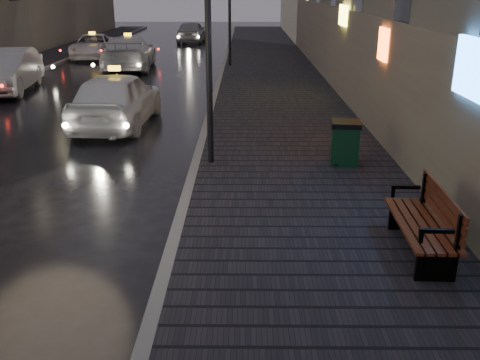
# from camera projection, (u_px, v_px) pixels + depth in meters

# --- Properties ---
(ground) EXTENTS (120.00, 120.00, 0.00)m
(ground) POSITION_uv_depth(u_px,v_px,m) (37.00, 318.00, 6.79)
(ground) COLOR black
(ground) RESTS_ON ground
(sidewalk) EXTENTS (4.60, 58.00, 0.15)m
(sidewalk) POSITION_uv_depth(u_px,v_px,m) (271.00, 70.00, 26.46)
(sidewalk) COLOR black
(sidewalk) RESTS_ON ground
(curb) EXTENTS (0.20, 58.00, 0.15)m
(curb) POSITION_uv_depth(u_px,v_px,m) (222.00, 70.00, 26.48)
(curb) COLOR slate
(curb) RESTS_ON ground
(sidewalk_far) EXTENTS (2.40, 58.00, 0.15)m
(sidewalk_far) POSITION_uv_depth(u_px,v_px,m) (18.00, 69.00, 26.58)
(sidewalk_far) COLOR black
(sidewalk_far) RESTS_ON ground
(curb_far) EXTENTS (0.20, 58.00, 0.15)m
(curb_far) POSITION_uv_depth(u_px,v_px,m) (44.00, 69.00, 26.57)
(curb_far) COLOR slate
(curb_far) RESTS_ON ground
(lamp_near) EXTENTS (0.36, 0.36, 5.28)m
(lamp_near) POSITION_uv_depth(u_px,v_px,m) (208.00, 11.00, 11.22)
(lamp_near) COLOR black
(lamp_near) RESTS_ON sidewalk
(bench) EXTENTS (0.75, 2.01, 1.02)m
(bench) POSITION_uv_depth(u_px,v_px,m) (427.00, 222.00, 7.97)
(bench) COLOR black
(bench) RESTS_ON sidewalk
(trash_bin) EXTENTS (0.72, 0.72, 0.99)m
(trash_bin) POSITION_uv_depth(u_px,v_px,m) (345.00, 142.00, 12.07)
(trash_bin) COLOR black
(trash_bin) RESTS_ON sidewalk
(taxi_near) EXTENTS (2.16, 4.92, 1.65)m
(taxi_near) POSITION_uv_depth(u_px,v_px,m) (117.00, 99.00, 15.86)
(taxi_near) COLOR white
(taxi_near) RESTS_ON ground
(car_left_mid) EXTENTS (2.42, 5.25, 1.67)m
(car_left_mid) POSITION_uv_depth(u_px,v_px,m) (6.00, 71.00, 21.04)
(car_left_mid) COLOR #9D9DA5
(car_left_mid) RESTS_ON ground
(taxi_mid) EXTENTS (2.74, 5.83, 1.64)m
(taxi_mid) POSITION_uv_depth(u_px,v_px,m) (129.00, 53.00, 26.75)
(taxi_mid) COLOR silver
(taxi_mid) RESTS_ON ground
(taxi_far) EXTENTS (2.86, 5.14, 1.36)m
(taxi_far) POSITION_uv_depth(u_px,v_px,m) (93.00, 46.00, 31.12)
(taxi_far) COLOR silver
(taxi_far) RESTS_ON ground
(car_far) EXTENTS (2.00, 4.67, 1.57)m
(car_far) POSITION_uv_depth(u_px,v_px,m) (191.00, 32.00, 39.60)
(car_far) COLOR gray
(car_far) RESTS_ON ground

